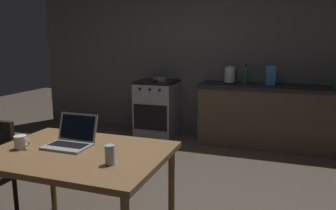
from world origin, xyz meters
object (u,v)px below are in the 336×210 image
stove_oven (157,108)px  dining_table (78,161)px  cereal_box (271,76)px  drinking_glass (110,155)px  electric_kettle (230,75)px  laptop (71,140)px  frying_pan (160,79)px  bottle_b (246,75)px  coffee_mug (21,142)px

stove_oven → dining_table: bearing=-79.4°
cereal_box → drinking_glass: bearing=-104.6°
stove_oven → electric_kettle: (1.14, 0.00, 0.57)m
laptop → drinking_glass: laptop is taller
dining_table → frying_pan: frying_pan is taller
cereal_box → bottle_b: (-0.35, 0.06, -0.01)m
electric_kettle → bottle_b: bottle_b is taller
dining_table → coffee_mug: coffee_mug is taller
dining_table → frying_pan: size_ratio=3.03×
dining_table → drinking_glass: drinking_glass is taller
dining_table → frying_pan: 2.98m
laptop → cereal_box: (1.27, 2.90, 0.23)m
frying_pan → coffee_mug: frying_pan is taller
electric_kettle → cereal_box: size_ratio=0.94×
laptop → stove_oven: bearing=89.1°
electric_kettle → coffee_mug: bearing=-108.2°
stove_oven → electric_kettle: electric_kettle is taller
cereal_box → coffee_mug: bearing=-117.1°
frying_pan → coffee_mug: bearing=-88.4°
dining_table → coffee_mug: bearing=-167.9°
coffee_mug → bottle_b: bearing=68.8°
drinking_glass → frying_pan: bearing=105.2°
dining_table → drinking_glass: bearing=-23.6°
frying_pan → drinking_glass: bearing=-74.8°
coffee_mug → cereal_box: cereal_box is taller
bottle_b → cereal_box: bearing=-9.7°
drinking_glass → cereal_box: 3.24m
coffee_mug → stove_oven: bearing=92.6°
stove_oven → dining_table: (0.55, -2.96, 0.24)m
cereal_box → stove_oven: bearing=-179.2°
bottle_b → dining_table: bearing=-104.8°
stove_oven → bottle_b: bearing=3.5°
stove_oven → electric_kettle: 1.28m
bottle_b → coffee_mug: bearing=-111.2°
frying_pan → coffee_mug: 3.03m
electric_kettle → coffee_mug: size_ratio=2.03×
dining_table → electric_kettle: size_ratio=4.85×
stove_oven → drinking_glass: stove_oven is taller
stove_oven → frying_pan: 0.47m
dining_table → stove_oven: bearing=100.6°
frying_pan → stove_oven: bearing=154.4°
stove_oven → cereal_box: size_ratio=3.26×
coffee_mug → laptop: bearing=30.7°
stove_oven → electric_kettle: bearing=0.1°
laptop → cereal_box: 3.17m
drinking_glass → bottle_b: bearing=81.7°
electric_kettle → drinking_glass: size_ratio=2.03×
stove_oven → drinking_glass: (0.89, -3.11, 0.37)m
frying_pan → dining_table: bearing=-80.4°
stove_oven → coffee_mug: bearing=-87.4°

